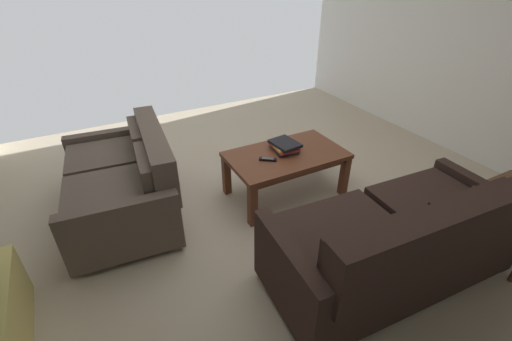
% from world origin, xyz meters
% --- Properties ---
extents(ground_plane, '(5.16, 5.28, 0.01)m').
position_xyz_m(ground_plane, '(0.00, 0.00, -0.00)').
color(ground_plane, '#B7A88E').
extents(wall_left, '(0.12, 5.28, 2.51)m').
position_xyz_m(wall_left, '(-2.58, 0.00, 1.26)').
color(wall_left, silver).
rests_on(wall_left, ground).
extents(sofa_main, '(1.80, 0.91, 0.84)m').
position_xyz_m(sofa_main, '(-0.29, 1.30, 0.37)').
color(sofa_main, black).
rests_on(sofa_main, ground).
extents(loveseat_near, '(0.99, 1.49, 0.78)m').
position_xyz_m(loveseat_near, '(1.23, -0.41, 0.34)').
color(loveseat_near, black).
rests_on(loveseat_near, ground).
extents(coffee_table, '(1.11, 0.65, 0.46)m').
position_xyz_m(coffee_table, '(-0.21, 0.00, 0.39)').
color(coffee_table, brown).
rests_on(coffee_table, ground).
extents(book_stack, '(0.26, 0.31, 0.09)m').
position_xyz_m(book_stack, '(-0.23, -0.06, 0.50)').
color(book_stack, black).
rests_on(book_stack, coffee_table).
extents(tv_remote, '(0.16, 0.13, 0.02)m').
position_xyz_m(tv_remote, '(0.01, 0.03, 0.47)').
color(tv_remote, black).
rests_on(tv_remote, coffee_table).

